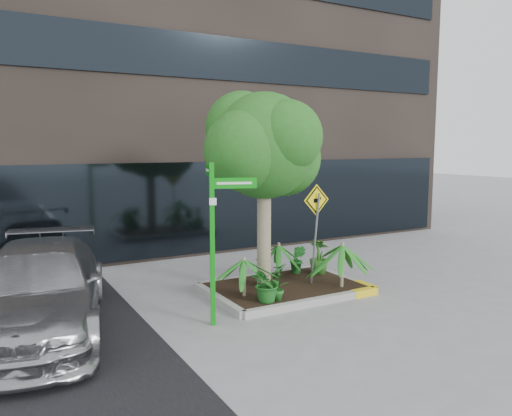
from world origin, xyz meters
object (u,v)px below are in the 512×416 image
street_sign_post (215,225)px  cattle_sign (316,217)px  tree (264,146)px  parked_car (39,290)px

street_sign_post → cattle_sign: bearing=32.7°
tree → parked_car: tree is taller
parked_car → cattle_sign: size_ratio=2.31×
street_sign_post → cattle_sign: size_ratio=1.31×
cattle_sign → parked_car: bearing=171.8°
tree → street_sign_post: 2.53m
tree → parked_car: 5.10m
tree → cattle_sign: size_ratio=1.97×
street_sign_post → cattle_sign: (2.73, 0.76, -0.15)m
tree → cattle_sign: (1.01, -0.49, -1.52)m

